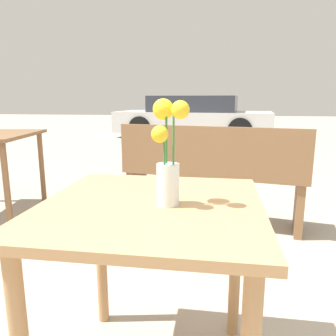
{
  "coord_description": "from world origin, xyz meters",
  "views": [
    {
      "loc": [
        0.19,
        -1.04,
        1.06
      ],
      "look_at": [
        0.06,
        -0.02,
        0.84
      ],
      "focal_mm": 35.0,
      "sensor_mm": 36.0,
      "label": 1
    }
  ],
  "objects_px": {
    "parked_car": "(194,117)",
    "table_front": "(152,235)",
    "bench_near": "(211,173)",
    "flower_vase": "(168,161)"
  },
  "relations": [
    {
      "from": "table_front",
      "to": "bench_near",
      "type": "distance_m",
      "value": 1.65
    },
    {
      "from": "table_front",
      "to": "flower_vase",
      "type": "height_order",
      "value": "flower_vase"
    },
    {
      "from": "flower_vase",
      "to": "parked_car",
      "type": "distance_m",
      "value": 8.23
    },
    {
      "from": "parked_car",
      "to": "table_front",
      "type": "bearing_deg",
      "value": -87.96
    },
    {
      "from": "table_front",
      "to": "bench_near",
      "type": "xyz_separation_m",
      "value": [
        0.2,
        1.63,
        -0.14
      ]
    },
    {
      "from": "bench_near",
      "to": "parked_car",
      "type": "xyz_separation_m",
      "value": [
        -0.5,
        6.57,
        0.09
      ]
    },
    {
      "from": "flower_vase",
      "to": "bench_near",
      "type": "bearing_deg",
      "value": 84.94
    },
    {
      "from": "flower_vase",
      "to": "table_front",
      "type": "bearing_deg",
      "value": 165.73
    },
    {
      "from": "bench_near",
      "to": "parked_car",
      "type": "distance_m",
      "value": 6.59
    },
    {
      "from": "table_front",
      "to": "flower_vase",
      "type": "xyz_separation_m",
      "value": [
        0.06,
        -0.01,
        0.27
      ]
    }
  ]
}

